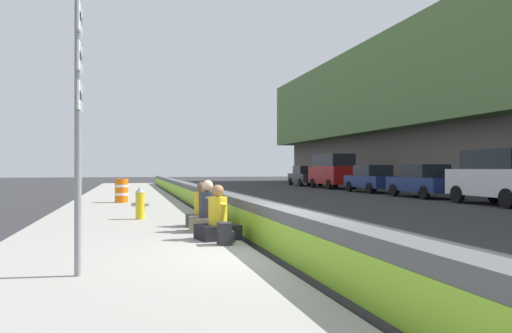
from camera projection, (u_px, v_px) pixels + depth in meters
ground_plane at (288, 261)px, 8.19m from camera, size 160.00×160.00×0.00m
sidewalk_strip at (120, 264)px, 7.54m from camera, size 80.00×4.40×0.14m
jersey_barrier at (288, 235)px, 8.19m from camera, size 76.00×0.45×0.85m
route_sign_post at (79, 112)px, 6.41m from camera, size 0.44×0.09×3.60m
fire_hydrant at (140, 203)px, 13.55m from camera, size 0.26×0.46×0.88m
seated_person_foreground at (218, 222)px, 9.72m from camera, size 0.80×0.88×1.06m
seated_person_middle at (208, 215)px, 10.94m from camera, size 0.76×0.86×1.12m
seated_person_rear at (202, 212)px, 11.91m from camera, size 0.73×0.83×1.05m
backpack at (225, 234)px, 9.02m from camera, size 0.32×0.28×0.40m
construction_barrel at (122, 191)px, 20.16m from camera, size 0.54×0.54×0.95m
parked_car_third at (501, 176)px, 20.43m from camera, size 4.85×2.17×2.28m
parked_car_fourth at (423, 181)px, 25.81m from camera, size 4.51×1.96×1.71m
parked_car_midline at (372, 179)px, 31.30m from camera, size 4.51×1.96×1.71m
parked_car_far at (333, 170)px, 37.60m from camera, size 5.10×2.10×2.56m
parked_car_farther at (305, 176)px, 43.34m from camera, size 4.55×2.05×1.71m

